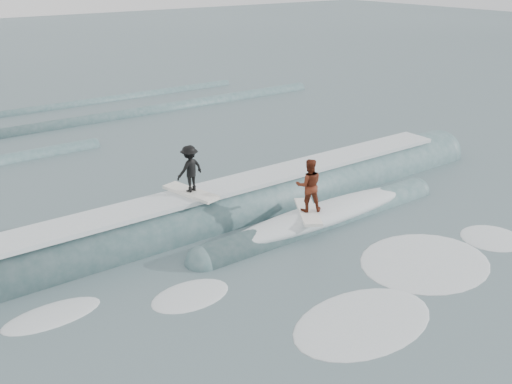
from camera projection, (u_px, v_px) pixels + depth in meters
ground at (319, 261)px, 15.99m from camera, size 160.00×160.00×0.00m
breaking_wave at (251, 213)px, 18.89m from camera, size 22.76×3.84×2.13m
surfer_black at (190, 172)px, 17.34m from camera, size 1.04×2.07×1.56m
surfer_red at (309, 188)px, 17.46m from camera, size 1.49×2.00×1.78m
whitewater at (356, 280)px, 15.06m from camera, size 14.29×6.28×0.10m
far_swells at (42, 132)px, 27.92m from camera, size 37.46×8.65×0.80m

